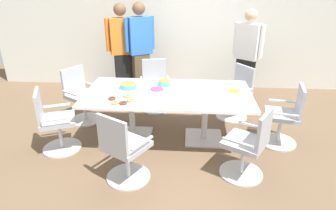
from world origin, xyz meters
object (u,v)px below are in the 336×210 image
object	(u,v)px
office_chair_6	(285,119)
person_standing_2	(247,55)
person_standing_0	(122,49)
conference_table	(168,100)
office_chair_0	(236,95)
office_chair_3	(54,124)
person_standing_1	(140,49)
snack_bowl_chips_orange	(234,92)
office_chair_4	(124,152)
office_chair_2	(81,98)
snack_bowl_candy_mix	(157,91)
snack_bowl_chips_yellow	(128,85)
plate_stack	(182,99)
donut_platter	(121,100)
snack_bowl_pretzels	(164,82)
office_chair_5	(248,148)
office_chair_1	(155,88)

from	to	relation	value
office_chair_6	person_standing_2	world-z (taller)	person_standing_2
person_standing_0	conference_table	bearing A→B (deg)	100.17
office_chair_0	office_chair_6	size ratio (longest dim) A/B	1.00
office_chair_3	person_standing_1	world-z (taller)	person_standing_1
snack_bowl_chips_orange	office_chair_4	bearing A→B (deg)	-143.16
office_chair_2	office_chair_3	xyz separation A→B (m)	(-0.05, -0.96, 0.00)
person_standing_2	snack_bowl_candy_mix	xyz separation A→B (m)	(-1.54, -1.72, -0.12)
snack_bowl_chips_yellow	plate_stack	bearing A→B (deg)	-27.25
office_chair_0	snack_bowl_chips_orange	xyz separation A→B (m)	(-0.18, -0.86, 0.39)
snack_bowl_candy_mix	snack_bowl_chips_orange	world-z (taller)	snack_bowl_candy_mix
donut_platter	snack_bowl_pretzels	bearing A→B (deg)	51.20
office_chair_3	person_standing_1	xyz separation A→B (m)	(0.89, 2.15, 0.58)
office_chair_0	snack_bowl_chips_yellow	size ratio (longest dim) A/B	3.52
snack_bowl_chips_orange	snack_bowl_pretzels	world-z (taller)	snack_bowl_pretzels
snack_bowl_chips_orange	office_chair_5	bearing A→B (deg)	-83.50
office_chair_0	person_standing_2	bearing A→B (deg)	-52.90
person_standing_0	snack_bowl_chips_orange	bearing A→B (deg)	117.62
snack_bowl_pretzels	plate_stack	distance (m)	0.64
office_chair_4	person_standing_2	size ratio (longest dim) A/B	0.52
snack_bowl_candy_mix	snack_bowl_chips_yellow	bearing A→B (deg)	156.30
conference_table	plate_stack	size ratio (longest dim) A/B	10.32
office_chair_2	office_chair_1	bearing A→B (deg)	147.22
office_chair_1	office_chair_4	world-z (taller)	same
snack_bowl_pretzels	person_standing_0	bearing A→B (deg)	123.66
office_chair_5	person_standing_0	bearing A→B (deg)	69.05
snack_bowl_candy_mix	office_chair_0	bearing A→B (deg)	35.17
conference_table	person_standing_0	size ratio (longest dim) A/B	1.31
snack_bowl_chips_yellow	conference_table	bearing A→B (deg)	-12.76
office_chair_4	snack_bowl_chips_yellow	size ratio (longest dim) A/B	3.52
snack_bowl_pretzels	plate_stack	world-z (taller)	snack_bowl_pretzels
office_chair_5	donut_platter	distance (m)	1.75
office_chair_2	office_chair_4	bearing A→B (deg)	65.52
office_chair_5	snack_bowl_candy_mix	bearing A→B (deg)	86.15
person_standing_2	snack_bowl_pretzels	size ratio (longest dim) A/B	9.03
office_chair_2	person_standing_2	distance (m)	3.16
person_standing_0	person_standing_2	bearing A→B (deg)	157.66
office_chair_2	donut_platter	xyz separation A→B (m)	(0.91, -0.88, 0.36)
snack_bowl_candy_mix	donut_platter	xyz separation A→B (m)	(-0.45, -0.30, -0.03)
person_standing_1	person_standing_2	distance (m)	2.07
office_chair_5	snack_bowl_chips_orange	bearing A→B (deg)	36.89
office_chair_1	person_standing_1	world-z (taller)	person_standing_1
person_standing_2	office_chair_5	bearing A→B (deg)	118.31
office_chair_6	snack_bowl_candy_mix	world-z (taller)	office_chair_6
conference_table	office_chair_1	xyz separation A→B (m)	(-0.32, 1.08, -0.22)
conference_table	person_standing_2	size ratio (longest dim) A/B	1.37
office_chair_3	office_chair_4	xyz separation A→B (m)	(1.11, -0.62, 0.00)
office_chair_4	office_chair_5	distance (m)	1.49
conference_table	snack_bowl_candy_mix	world-z (taller)	snack_bowl_candy_mix
person_standing_1	snack_bowl_chips_yellow	bearing A→B (deg)	62.22
office_chair_2	snack_bowl_candy_mix	world-z (taller)	office_chair_2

